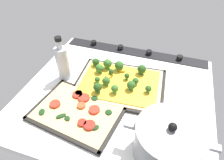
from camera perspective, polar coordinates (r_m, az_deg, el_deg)
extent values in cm
cube|color=white|center=(83.89, 1.24, -4.25)|extent=(76.06, 69.94, 3.00)
cube|color=black|center=(106.64, 6.35, 7.99)|extent=(73.02, 7.00, 0.80)
cylinder|color=black|center=(104.78, 18.67, 6.09)|extent=(2.80, 2.80, 1.80)
cylinder|color=black|center=(105.01, 10.47, 7.79)|extent=(2.80, 2.80, 1.80)
cylinder|color=black|center=(107.41, 2.41, 9.31)|extent=(2.80, 2.80, 1.80)
cylinder|color=black|center=(111.85, -5.21, 10.56)|extent=(2.80, 2.80, 1.80)
cube|color=black|center=(85.69, 2.23, -1.47)|extent=(39.07, 30.23, 0.50)
cube|color=black|center=(95.49, 3.99, 3.92)|extent=(37.25, 3.76, 1.30)
cube|color=black|center=(76.33, 0.04, -7.78)|extent=(37.25, 3.76, 1.30)
cube|color=black|center=(84.70, 14.24, -3.27)|extent=(3.10, 27.76, 1.30)
cube|color=black|center=(89.82, -9.05, 0.66)|extent=(3.10, 27.76, 1.30)
cube|color=#D3B77F|center=(85.18, 2.25, -1.10)|extent=(36.51, 27.67, 1.00)
cube|color=gold|center=(84.72, 2.26, -0.75)|extent=(33.55, 24.95, 0.40)
cone|color=#427635|center=(89.49, 8.32, 2.06)|extent=(2.10, 2.10, 1.08)
sphere|color=#264C1C|center=(88.28, 8.44, 3.05)|extent=(3.82, 3.82, 3.82)
cone|color=#427635|center=(87.56, -0.14, 1.64)|extent=(1.26, 1.26, 1.28)
sphere|color=#264C1C|center=(86.62, -0.14, 2.41)|extent=(2.29, 2.29, 2.29)
cone|color=#4D8B3F|center=(83.91, 6.62, -0.96)|extent=(1.46, 1.46, 0.86)
sphere|color=#2D5B23|center=(82.97, 6.69, -0.23)|extent=(2.65, 2.65, 2.65)
cone|color=#4D8B3F|center=(84.45, -4.16, -0.45)|extent=(1.26, 1.26, 0.82)
sphere|color=#2D5B23|center=(83.62, -4.20, 0.20)|extent=(2.29, 2.29, 2.29)
cone|color=#5B9F46|center=(89.50, -3.52, 2.44)|extent=(2.00, 2.00, 0.98)
sphere|color=#386B28|center=(88.35, -3.57, 3.38)|extent=(3.64, 3.64, 3.64)
cone|color=#4D8B3F|center=(81.32, 5.39, -2.38)|extent=(1.91, 1.91, 1.10)
sphere|color=#2D5B23|center=(80.07, 5.47, -1.42)|extent=(3.47, 3.47, 3.47)
cone|color=#427635|center=(85.72, 4.21, 0.46)|extent=(1.22, 1.22, 1.21)
sphere|color=#264C1C|center=(84.79, 4.26, 1.20)|extent=(2.22, 2.22, 2.22)
cone|color=#4D8B3F|center=(81.02, 10.18, -3.16)|extent=(1.39, 1.39, 1.12)
sphere|color=#2D5B23|center=(79.99, 10.30, -2.39)|extent=(2.53, 2.53, 2.53)
cone|color=#5B9F46|center=(79.54, 0.66, -3.28)|extent=(1.64, 1.64, 1.28)
sphere|color=#386B28|center=(78.32, 0.67, -2.36)|extent=(2.98, 2.98, 2.98)
cone|color=#4D8B3F|center=(90.60, 2.00, 3.11)|extent=(2.20, 2.20, 1.11)
sphere|color=#2D5B23|center=(89.36, 2.03, 4.15)|extent=(4.00, 4.00, 4.00)
cone|color=#5B9F46|center=(91.58, -1.26, 3.68)|extent=(2.15, 2.15, 1.32)
sphere|color=#386B28|center=(90.31, -1.27, 4.76)|extent=(3.92, 3.92, 3.92)
cone|color=#4D8B3F|center=(83.04, -1.64, -1.13)|extent=(1.77, 1.77, 0.96)
sphere|color=#2D5B23|center=(81.92, -1.66, -0.26)|extent=(3.21, 3.21, 3.21)
cone|color=#427635|center=(93.66, -4.56, 4.32)|extent=(1.83, 1.83, 0.83)
sphere|color=#264C1C|center=(92.68, -4.62, 5.15)|extent=(3.33, 3.33, 3.33)
cone|color=#427635|center=(79.98, -4.04, -3.04)|extent=(1.93, 1.93, 1.39)
sphere|color=#264C1C|center=(78.60, -4.11, -1.99)|extent=(3.52, 3.52, 3.52)
ellipsoid|color=gold|center=(84.80, -2.03, -0.15)|extent=(2.94, 2.42, 0.92)
ellipsoid|color=gold|center=(87.19, -0.95, 1.38)|extent=(3.81, 4.45, 1.35)
ellipsoid|color=gold|center=(90.35, 2.66, 3.03)|extent=(4.56, 3.46, 1.50)
cube|color=black|center=(76.30, -9.69, -9.08)|extent=(34.49, 27.29, 0.50)
cube|color=black|center=(81.94, -5.48, -3.72)|extent=(31.38, 5.67, 1.30)
cube|color=black|center=(71.25, -14.75, -14.76)|extent=(31.38, 5.67, 1.30)
cube|color=black|center=(70.79, 0.75, -13.20)|extent=(4.46, 22.98, 1.30)
cube|color=black|center=(83.67, -18.36, -5.01)|extent=(4.46, 22.98, 1.30)
cube|color=#DABD73|center=(75.77, -9.75, -8.74)|extent=(31.77, 24.57, 0.90)
cylinder|color=#D14723|center=(76.11, -8.68, -7.19)|extent=(3.15, 3.15, 1.00)
cylinder|color=red|center=(80.38, -9.72, -4.08)|extent=(4.04, 4.04, 1.00)
cylinder|color=#B22319|center=(70.07, -6.39, -12.66)|extent=(4.11, 4.11, 1.00)
cylinder|color=#B22319|center=(71.03, -8.49, -11.91)|extent=(3.08, 3.08, 1.00)
cylinder|color=red|center=(78.72, -15.85, -6.58)|extent=(3.98, 3.98, 1.00)
cylinder|color=red|center=(74.17, -5.04, -8.44)|extent=(4.04, 4.04, 1.00)
cylinder|color=#B22319|center=(80.79, -9.42, -3.75)|extent=(2.80, 2.80, 1.00)
cylinder|color=red|center=(78.70, -7.96, -5.05)|extent=(4.35, 4.35, 1.00)
ellipsoid|color=#193819|center=(73.33, -12.60, -10.52)|extent=(3.04, 2.93, 0.60)
ellipsoid|color=#193819|center=(78.34, -4.94, -5.11)|extent=(2.85, 2.53, 0.60)
ellipsoid|color=#193819|center=(74.49, -14.30, -9.83)|extent=(3.86, 3.91, 0.60)
ellipsoid|color=#193819|center=(69.50, -4.85, -13.27)|extent=(3.49, 3.38, 0.60)
ellipsoid|color=#193819|center=(73.36, -0.96, -9.08)|extent=(3.39, 3.28, 0.60)
ellipsoid|color=#193819|center=(77.71, -19.32, -8.51)|extent=(3.28, 3.63, 0.60)
cylinder|color=gray|center=(63.57, 15.47, -16.81)|extent=(19.43, 19.43, 11.41)
cylinder|color=gray|center=(58.65, 16.55, -13.59)|extent=(19.82, 19.82, 0.80)
sphere|color=black|center=(57.39, 16.85, -12.65)|extent=(2.40, 2.40, 2.40)
cube|color=gray|center=(62.67, 26.91, -16.69)|extent=(3.60, 2.00, 1.20)
cube|color=gray|center=(60.68, 5.13, -12.63)|extent=(3.60, 2.00, 1.20)
cylinder|color=#B7BCC6|center=(87.56, -13.77, 4.46)|extent=(5.32, 5.32, 15.16)
cylinder|color=#B7BCC6|center=(82.54, -14.79, 9.66)|extent=(2.39, 2.39, 3.50)
cylinder|color=black|center=(81.29, -15.10, 11.19)|extent=(2.66, 2.66, 1.60)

